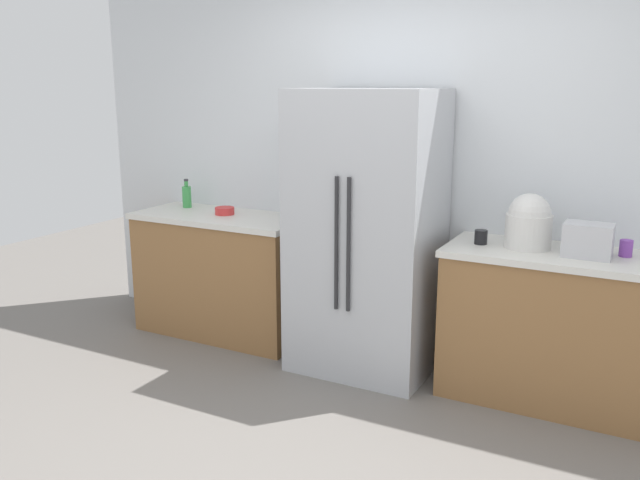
{
  "coord_description": "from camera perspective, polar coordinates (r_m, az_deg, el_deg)",
  "views": [
    {
      "loc": [
        1.46,
        -2.52,
        1.84
      ],
      "look_at": [
        -0.08,
        0.4,
        1.06
      ],
      "focal_mm": 37.25,
      "sensor_mm": 36.0,
      "label": 1
    }
  ],
  "objects": [
    {
      "name": "ground_plane",
      "position": [
        3.44,
        -2.0,
        -18.99
      ],
      "size": [
        10.62,
        10.62,
        0.0
      ],
      "primitive_type": "plane",
      "color": "slate"
    },
    {
      "name": "kitchen_back_panel",
      "position": [
        4.47,
        8.75,
        6.92
      ],
      "size": [
        5.31,
        0.1,
        2.71
      ],
      "primitive_type": "cube",
      "color": "silver",
      "rests_on": "ground_plane"
    },
    {
      "name": "counter_left",
      "position": [
        5.0,
        -8.3,
        -2.91
      ],
      "size": [
        1.3,
        0.59,
        0.91
      ],
      "color": "olive",
      "rests_on": "ground_plane"
    },
    {
      "name": "counter_right",
      "position": [
        4.12,
        20.92,
        -7.26
      ],
      "size": [
        1.49,
        0.59,
        0.91
      ],
      "color": "olive",
      "rests_on": "ground_plane"
    },
    {
      "name": "refrigerator",
      "position": [
        4.25,
        4.01,
        0.58
      ],
      "size": [
        0.89,
        0.7,
        1.81
      ],
      "color": "#B2B5BA",
      "rests_on": "ground_plane"
    },
    {
      "name": "toaster",
      "position": [
        3.93,
        22.02,
        -0.02
      ],
      "size": [
        0.26,
        0.17,
        0.19
      ],
      "primitive_type": "cube",
      "color": "silver",
      "rests_on": "counter_right"
    },
    {
      "name": "rice_cooker",
      "position": [
        4.02,
        17.5,
        1.44
      ],
      "size": [
        0.26,
        0.26,
        0.32
      ],
      "color": "silver",
      "rests_on": "counter_right"
    },
    {
      "name": "bottle_a",
      "position": [
        5.21,
        -11.38,
        3.73
      ],
      "size": [
        0.07,
        0.07,
        0.22
      ],
      "color": "green",
      "rests_on": "counter_left"
    },
    {
      "name": "cup_a",
      "position": [
        4.03,
        24.8,
        -0.65
      ],
      "size": [
        0.07,
        0.07,
        0.09
      ],
      "primitive_type": "cylinder",
      "color": "purple",
      "rests_on": "counter_right"
    },
    {
      "name": "cup_b",
      "position": [
        4.06,
        13.66,
        0.25
      ],
      "size": [
        0.08,
        0.08,
        0.08
      ],
      "primitive_type": "cylinder",
      "color": "black",
      "rests_on": "counter_right"
    },
    {
      "name": "bowl_a",
      "position": [
        4.9,
        -8.19,
        2.5
      ],
      "size": [
        0.14,
        0.14,
        0.05
      ],
      "primitive_type": "cylinder",
      "color": "red",
      "rests_on": "counter_left"
    }
  ]
}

